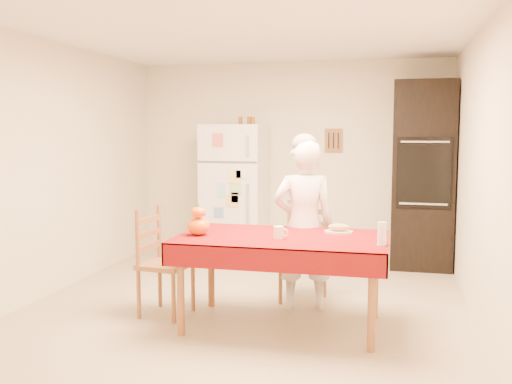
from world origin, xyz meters
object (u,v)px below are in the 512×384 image
(refrigerator, at_px, (235,192))
(dining_table, at_px, (282,244))
(oven_cabinet, at_px, (422,175))
(seated_woman, at_px, (304,226))
(wine_glass, at_px, (382,234))
(chair_left, at_px, (160,258))
(chair_far, at_px, (305,247))
(bread_plate, at_px, (339,232))
(coffee_mug, at_px, (279,233))
(pumpkin_lower, at_px, (199,226))

(refrigerator, height_order, dining_table, refrigerator)
(oven_cabinet, distance_m, seated_woman, 2.25)
(wine_glass, bearing_deg, chair_left, 172.02)
(chair_far, bearing_deg, dining_table, -91.17)
(dining_table, relative_size, seated_woman, 1.11)
(dining_table, height_order, chair_left, chair_left)
(refrigerator, distance_m, dining_table, 2.63)
(chair_far, height_order, chair_left, same)
(dining_table, bearing_deg, chair_left, 176.25)
(bread_plate, bearing_deg, chair_left, -173.59)
(coffee_mug, bearing_deg, chair_far, 85.91)
(refrigerator, bearing_deg, dining_table, -66.00)
(oven_cabinet, height_order, wine_glass, oven_cabinet)
(wine_glass, height_order, bread_plate, wine_glass)
(oven_cabinet, bearing_deg, bread_plate, -109.39)
(refrigerator, xyz_separation_m, oven_cabinet, (2.28, 0.05, 0.25))
(seated_woman, distance_m, bread_plate, 0.44)
(coffee_mug, xyz_separation_m, pumpkin_lower, (-0.68, 0.01, 0.02))
(dining_table, bearing_deg, oven_cabinet, 63.69)
(pumpkin_lower, distance_m, bread_plate, 1.18)
(pumpkin_lower, height_order, wine_glass, wine_glass)
(seated_woman, relative_size, coffee_mug, 15.37)
(chair_left, xyz_separation_m, coffee_mug, (1.11, -0.20, 0.30))
(oven_cabinet, bearing_deg, pumpkin_lower, -126.45)
(refrigerator, distance_m, pumpkin_lower, 2.54)
(oven_cabinet, height_order, chair_left, oven_cabinet)
(oven_cabinet, distance_m, dining_table, 2.76)
(seated_woman, bearing_deg, refrigerator, -72.81)
(dining_table, distance_m, seated_woman, 0.54)
(refrigerator, relative_size, pumpkin_lower, 8.96)
(refrigerator, distance_m, chair_left, 2.35)
(refrigerator, relative_size, seated_woman, 1.11)
(coffee_mug, relative_size, wine_glass, 0.57)
(refrigerator, relative_size, chair_far, 1.79)
(chair_left, relative_size, pumpkin_lower, 5.01)
(dining_table, xyz_separation_m, wine_glass, (0.80, -0.19, 0.16))
(chair_far, relative_size, wine_glass, 5.40)
(dining_table, bearing_deg, seated_woman, 79.39)
(refrigerator, height_order, pumpkin_lower, refrigerator)
(oven_cabinet, relative_size, seated_woman, 1.43)
(chair_far, height_order, bread_plate, chair_far)
(seated_woman, distance_m, wine_glass, 1.00)
(dining_table, distance_m, coffee_mug, 0.17)
(oven_cabinet, bearing_deg, seated_woman, -120.00)
(chair_far, relative_size, bread_plate, 3.96)
(chair_left, height_order, coffee_mug, chair_left)
(chair_left, bearing_deg, refrigerator, 6.07)
(refrigerator, distance_m, seated_woman, 2.21)
(chair_left, bearing_deg, wine_glass, -90.83)
(chair_far, relative_size, seated_woman, 0.62)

